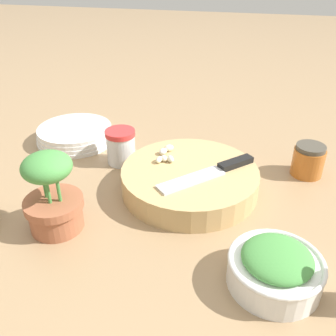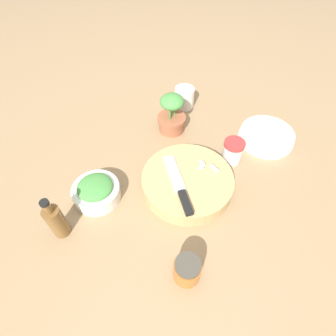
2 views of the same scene
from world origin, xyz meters
TOP-DOWN VIEW (x-y plane):
  - ground_plane at (0.00, 0.00)m, footprint 5.00×5.00m
  - cutting_board at (-0.03, -0.06)m, footprint 0.28×0.28m
  - chef_knife at (-0.08, -0.06)m, footprint 0.18×0.18m
  - garlic_cloves at (0.03, -0.10)m, footprint 0.05×0.08m
  - herb_bowl at (-0.20, 0.16)m, footprint 0.14×0.14m
  - spice_jar at (0.15, -0.14)m, footprint 0.07×0.07m
  - plate_stack at (0.31, -0.22)m, footprint 0.20×0.20m
  - honey_jar at (-0.27, -0.18)m, footprint 0.07×0.07m
  - potted_herb at (0.19, 0.11)m, footprint 0.11×0.11m

SIDE VIEW (x-z plane):
  - ground_plane at x=0.00m, z-range 0.00..0.00m
  - plate_stack at x=0.31m, z-range 0.00..0.04m
  - cutting_board at x=-0.03m, z-range 0.00..0.05m
  - herb_bowl at x=-0.20m, z-range 0.00..0.07m
  - honey_jar at x=-0.27m, z-range 0.00..0.07m
  - spice_jar at x=0.15m, z-range 0.00..0.08m
  - chef_knife at x=-0.08m, z-range 0.05..0.06m
  - garlic_cloves at x=0.03m, z-range 0.05..0.06m
  - potted_herb at x=0.19m, z-range -0.01..0.14m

